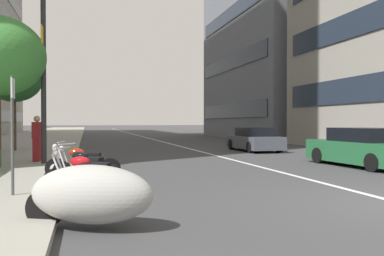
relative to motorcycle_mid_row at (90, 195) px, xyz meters
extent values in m
cube|color=gray|center=(30.08, 4.83, -0.46)|extent=(160.00, 8.66, 0.15)
cube|color=silver|center=(35.08, -6.05, -0.53)|extent=(110.00, 0.16, 0.01)
ellipsoid|color=#9E9E99|center=(-0.01, -0.02, 0.01)|extent=(1.53, 2.08, 0.89)
cylinder|color=black|center=(0.31, 0.68, -0.24)|extent=(0.35, 0.59, 0.60)
cylinder|color=black|center=(2.91, 0.69, -0.23)|extent=(0.40, 0.61, 0.62)
cylinder|color=silver|center=(2.91, 0.69, -0.23)|extent=(0.26, 0.34, 0.31)
cylinder|color=black|center=(2.22, -0.63, -0.23)|extent=(0.40, 0.61, 0.62)
cylinder|color=silver|center=(2.22, -0.63, -0.23)|extent=(0.26, 0.34, 0.31)
cube|color=silver|center=(2.57, 0.03, -0.24)|extent=(0.41, 0.46, 0.28)
cube|color=black|center=(2.48, -0.13, 0.17)|extent=(0.49, 0.67, 0.10)
ellipsoid|color=#AD1116|center=(2.65, 0.18, 0.23)|extent=(0.43, 0.52, 0.24)
cylinder|color=silver|center=(2.81, 0.65, 0.08)|extent=(0.19, 0.30, 0.64)
cylinder|color=silver|center=(2.94, 0.59, 0.08)|extent=(0.19, 0.30, 0.64)
cylinder|color=silver|center=(2.84, 0.55, 0.53)|extent=(0.55, 0.31, 0.04)
sphere|color=silver|center=(2.92, 0.71, 0.41)|extent=(0.14, 0.14, 0.14)
cylinder|color=silver|center=(2.56, -0.28, -0.35)|extent=(0.40, 0.65, 0.16)
cylinder|color=black|center=(4.57, 0.66, -0.24)|extent=(0.47, 0.54, 0.60)
cylinder|color=silver|center=(4.57, 0.66, -0.24)|extent=(0.29, 0.32, 0.30)
cylinder|color=black|center=(3.65, -0.48, -0.24)|extent=(0.47, 0.54, 0.60)
cylinder|color=silver|center=(3.65, -0.48, -0.24)|extent=(0.29, 0.32, 0.30)
cube|color=silver|center=(4.11, 0.09, -0.25)|extent=(0.44, 0.46, 0.28)
cube|color=black|center=(4.00, -0.05, 0.16)|extent=(0.57, 0.64, 0.10)
ellipsoid|color=black|center=(4.22, 0.22, 0.22)|extent=(0.48, 0.51, 0.24)
cylinder|color=silver|center=(4.47, 0.64, 0.07)|extent=(0.23, 0.27, 0.64)
cylinder|color=silver|center=(4.58, 0.56, 0.07)|extent=(0.23, 0.27, 0.64)
cylinder|color=silver|center=(4.47, 0.54, 0.52)|extent=(0.49, 0.40, 0.04)
sphere|color=silver|center=(4.59, 0.68, 0.40)|extent=(0.14, 0.14, 0.14)
cylinder|color=silver|center=(4.05, -0.22, -0.36)|extent=(0.50, 0.59, 0.16)
cylinder|color=black|center=(5.62, 0.90, -0.24)|extent=(0.27, 0.61, 0.60)
cylinder|color=silver|center=(5.62, 0.90, -0.24)|extent=(0.20, 0.32, 0.30)
cylinder|color=black|center=(5.22, -0.60, -0.24)|extent=(0.27, 0.61, 0.60)
cylinder|color=silver|center=(5.22, -0.60, -0.24)|extent=(0.20, 0.32, 0.30)
cube|color=silver|center=(5.42, 0.15, -0.25)|extent=(0.35, 0.43, 0.28)
cube|color=black|center=(5.37, -0.02, 0.16)|extent=(0.38, 0.68, 0.10)
ellipsoid|color=#991E0A|center=(5.46, 0.32, 0.22)|extent=(0.35, 0.51, 0.24)
cylinder|color=silver|center=(5.53, 0.84, 0.07)|extent=(0.13, 0.32, 0.64)
cylinder|color=silver|center=(5.67, 0.81, 0.07)|extent=(0.13, 0.32, 0.64)
cylinder|color=silver|center=(5.58, 0.75, 0.52)|extent=(0.59, 0.19, 0.04)
sphere|color=silver|center=(5.63, 0.92, 0.40)|extent=(0.14, 0.14, 0.14)
cylinder|color=silver|center=(5.48, -0.15, -0.36)|extent=(0.27, 0.69, 0.16)
cube|color=#236038|center=(6.00, -9.77, 0.00)|extent=(4.42, 2.04, 0.78)
cube|color=black|center=(5.83, -9.78, 0.64)|extent=(2.32, 1.80, 0.50)
cylinder|color=black|center=(7.39, -8.87, -0.23)|extent=(0.63, 0.25, 0.62)
cylinder|color=black|center=(7.47, -10.54, -0.23)|extent=(0.63, 0.25, 0.62)
cylinder|color=black|center=(4.53, -9.00, -0.23)|extent=(0.63, 0.25, 0.62)
cube|color=#4C515B|center=(14.09, -9.16, -0.04)|extent=(4.20, 1.90, 0.70)
cube|color=black|center=(13.91, -9.16, 0.55)|extent=(2.02, 1.73, 0.47)
cylinder|color=black|center=(15.47, -8.33, -0.23)|extent=(0.62, 0.23, 0.62)
cylinder|color=black|center=(15.46, -10.02, -0.23)|extent=(0.62, 0.23, 0.62)
cylinder|color=black|center=(12.72, -8.30, -0.23)|extent=(0.62, 0.23, 0.62)
cylinder|color=black|center=(12.70, -9.99, -0.23)|extent=(0.62, 0.23, 0.62)
cylinder|color=#47494C|center=(2.49, 1.50, 0.82)|extent=(0.06, 0.06, 2.42)
cube|color=silver|center=(2.49, 1.49, 1.78)|extent=(0.32, 0.02, 0.40)
cylinder|color=#232326|center=(8.71, 1.53, 3.39)|extent=(0.18, 0.18, 7.55)
cube|color=gold|center=(8.36, 1.53, 3.91)|extent=(0.56, 0.03, 1.10)
cube|color=gold|center=(9.06, 1.53, 3.91)|extent=(0.56, 0.03, 1.10)
cylinder|color=#473323|center=(15.81, 3.70, 0.95)|extent=(0.22, 0.22, 2.69)
ellipsoid|color=#265B28|center=(15.81, 3.70, 3.37)|extent=(2.86, 2.86, 2.43)
cube|color=maroon|center=(9.51, 1.85, 0.05)|extent=(0.37, 0.31, 0.88)
cube|color=maroon|center=(9.51, 1.85, 0.80)|extent=(0.45, 0.34, 0.61)
sphere|color=tan|center=(9.51, 1.85, 1.22)|extent=(0.24, 0.24, 0.24)
cube|color=#232D3D|center=(10.42, -14.56, 2.93)|extent=(17.49, 0.08, 1.50)
cube|color=#232D3D|center=(10.42, -14.56, 6.66)|extent=(17.49, 0.08, 1.50)
cube|color=#232D3D|center=(31.88, -14.56, 2.30)|extent=(17.22, 0.08, 1.50)
cube|color=#232D3D|center=(31.88, -14.56, 7.38)|extent=(17.22, 0.08, 1.50)
cube|color=#232D3D|center=(31.88, -14.56, 12.45)|extent=(17.22, 0.08, 1.50)
cube|color=#2D3842|center=(47.96, 10.12, 1.89)|extent=(25.98, 0.08, 1.50)
cube|color=#2D3842|center=(47.96, 10.12, 5.15)|extent=(25.98, 0.08, 1.50)
cube|color=#2D3842|center=(47.96, 10.12, 8.41)|extent=(25.98, 0.08, 1.50)
cube|color=#2D3842|center=(47.96, 10.12, 11.67)|extent=(25.98, 0.08, 1.50)
cube|color=#2D3842|center=(47.96, 10.12, 14.93)|extent=(25.98, 0.08, 1.50)
camera|label=1|loc=(-5.97, 0.05, 1.10)|focal=35.89mm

